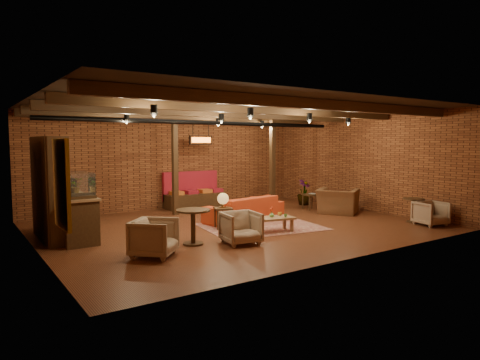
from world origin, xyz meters
TOP-DOWN VIEW (x-y plane):
  - floor at (0.00, 0.00)m, footprint 10.00×10.00m
  - ceiling at (0.00, 0.00)m, footprint 10.00×8.00m
  - wall_back at (0.00, 4.00)m, footprint 10.00×0.02m
  - wall_front at (0.00, -4.00)m, footprint 10.00×0.02m
  - wall_left at (-5.00, 0.00)m, footprint 0.02×8.00m
  - wall_right at (5.00, 0.00)m, footprint 0.02×8.00m
  - ceiling_beams at (0.00, 0.00)m, footprint 9.80×6.40m
  - ceiling_pipe at (0.00, 1.60)m, footprint 9.60×0.12m
  - post_left at (-0.60, 2.60)m, footprint 0.16×0.16m
  - post_right at (2.80, 2.00)m, footprint 0.16×0.16m
  - service_counter at (-4.10, 1.00)m, footprint 0.80×2.50m
  - plant_counter at (-4.00, 1.20)m, footprint 0.35×0.39m
  - shelving_hutch at (-4.50, 1.10)m, footprint 0.52×2.00m
  - chalkboard_menu at (-4.93, -2.30)m, footprint 0.08×0.96m
  - banquette at (0.60, 3.55)m, footprint 2.10×0.70m
  - service_sign at (0.60, 3.10)m, footprint 0.86×0.06m
  - ceiling_spotlights at (0.00, 0.00)m, footprint 6.40×4.40m
  - rug at (0.45, -0.48)m, footprint 3.38×2.79m
  - sofa at (0.57, 0.48)m, footprint 2.59×1.38m
  - coffee_table at (0.28, -1.16)m, footprint 1.17×0.74m
  - side_table_lamp at (-0.52, -0.10)m, footprint 0.58×0.58m
  - round_table_left at (-2.01, -1.24)m, footprint 0.76×0.76m
  - armchair_a at (-3.12, -1.69)m, footprint 1.11×1.11m
  - armchair_b at (-1.09, -1.77)m, footprint 0.89×0.85m
  - armchair_right at (3.78, -0.12)m, footprint 1.31×1.45m
  - side_table_book at (3.65, 0.97)m, footprint 0.53×0.53m
  - round_table_right at (4.40, -2.40)m, footprint 0.59×0.59m
  - armchair_far at (4.39, -2.94)m, footprint 0.84×0.80m
  - plant_tall at (4.21, 1.90)m, footprint 1.95×1.95m

SIDE VIEW (x-z plane):
  - floor at x=0.00m, z-range 0.00..0.00m
  - rug at x=0.45m, z-range 0.00..0.01m
  - coffee_table at x=0.28m, z-range 0.02..0.65m
  - sofa at x=0.57m, z-range 0.00..0.72m
  - armchair_far at x=4.39m, z-range 0.00..0.74m
  - armchair_b at x=-1.09m, z-range 0.00..0.80m
  - armchair_a at x=-3.12m, z-range 0.00..0.83m
  - round_table_right at x=4.40m, z-range 0.12..0.81m
  - side_table_book at x=3.65m, z-range 0.21..0.76m
  - banquette at x=0.60m, z-range 0.00..1.00m
  - armchair_right at x=3.78m, z-range 0.00..1.06m
  - round_table_left at x=-2.01m, z-range 0.14..0.93m
  - side_table_lamp at x=-0.52m, z-range 0.25..1.20m
  - service_counter at x=-4.10m, z-range 0.00..1.60m
  - shelving_hutch at x=-4.50m, z-range 0.00..2.40m
  - plant_counter at x=-4.00m, z-range 1.07..1.37m
  - plant_tall at x=4.21m, z-range 0.00..2.76m
  - wall_back at x=0.00m, z-range 0.00..3.20m
  - wall_front at x=0.00m, z-range 0.00..3.20m
  - wall_left at x=-5.00m, z-range 0.00..3.20m
  - wall_right at x=5.00m, z-range 0.00..3.20m
  - post_left at x=-0.60m, z-range 0.00..3.20m
  - post_right at x=2.80m, z-range 0.00..3.20m
  - chalkboard_menu at x=-4.93m, z-range 0.87..2.33m
  - service_sign at x=0.60m, z-range 2.20..2.50m
  - ceiling_pipe at x=0.00m, z-range 2.79..2.91m
  - ceiling_spotlights at x=0.00m, z-range 2.72..3.00m
  - ceiling_beams at x=0.00m, z-range 2.97..3.19m
  - ceiling at x=0.00m, z-range 3.19..3.21m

